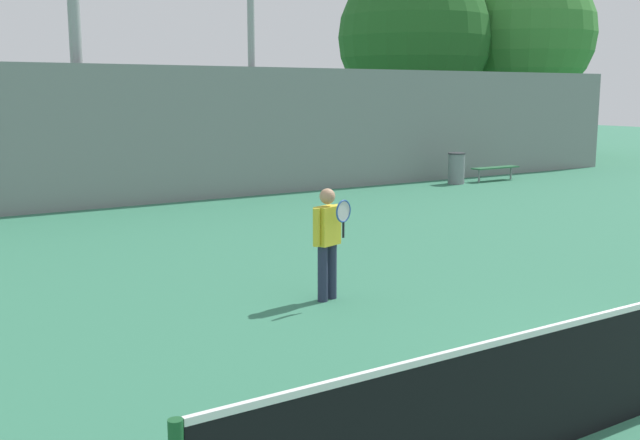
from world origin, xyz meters
name	(u,v)px	position (x,y,z in m)	size (l,w,h in m)	color
tennis_player	(328,237)	(-1.32, 4.69, 0.89)	(0.55, 0.48, 1.57)	#282D47
bench_courtside_near	(495,168)	(11.22, 13.58, 0.41)	(1.83, 0.40, 0.45)	#28663D
trash_bin	(456,168)	(9.57, 13.68, 0.49)	(0.55, 0.55, 0.98)	gray
back_fence	(153,135)	(0.00, 14.77, 1.78)	(35.86, 0.06, 3.56)	gray
tree_green_broad	(414,38)	(14.60, 21.83, 5.18)	(6.61, 6.61, 8.49)	brown
tree_dark_dense	(526,34)	(19.65, 20.10, 5.44)	(6.20, 6.20, 8.55)	brown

